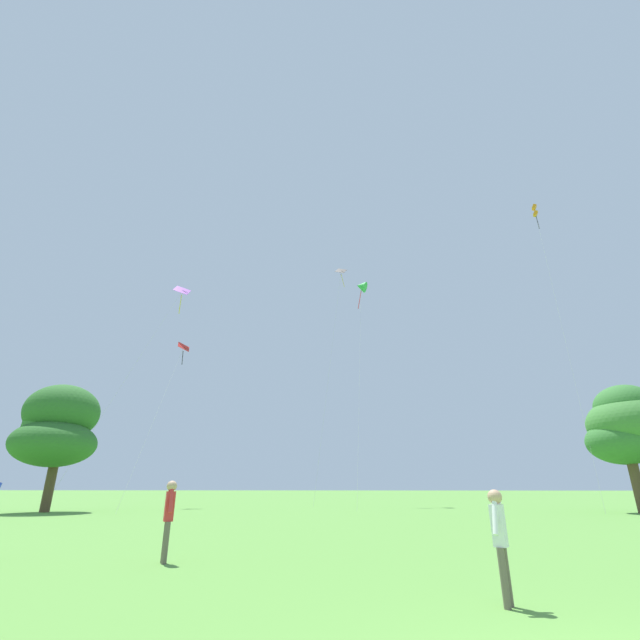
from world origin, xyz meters
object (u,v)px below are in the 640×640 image
Objects in this scene: kite_orange_box at (536,214)px; kite_purple_streamer at (178,299)px; kite_black_large at (340,286)px; kite_green_small at (361,287)px; person_foreground_watcher at (169,512)px; tree_left_oak at (627,426)px; tree_right_cluster at (57,428)px; kite_red_high at (181,355)px; person_child_small at (500,534)px.

kite_orange_box is 34.06m from kite_purple_streamer.
kite_orange_box is (17.74, -6.72, 3.33)m from kite_black_large.
kite_green_small is 38.05m from person_foreground_watcher.
kite_purple_streamer is at bearing 165.95° from tree_left_oak.
tree_left_oak is (33.89, -8.48, -13.44)m from kite_purple_streamer.
kite_green_small is 13.63× the size of person_foreground_watcher.
kite_black_large reaches higher than tree_left_oak.
kite_green_small reaches higher than tree_right_cluster.
kite_black_large is 26.80m from tree_left_oak.
kite_red_high is at bearing 177.31° from kite_orange_box.
kite_orange_box is 39.65m from person_foreground_watcher.
kite_red_high is at bearing -48.68° from kite_purple_streamer.
kite_green_small is at bearing 142.43° from tree_left_oak.
tree_left_oak is (15.31, 22.68, 4.21)m from person_child_small.
person_foreground_watcher is at bearing -49.73° from tree_right_cluster.
tree_right_cluster reaches higher than person_child_small.
person_child_small is at bearing -60.04° from kite_red_high.
person_child_small is 0.18× the size of tree_right_cluster.
kite_green_small is 29.46m from tree_right_cluster.
person_child_small is at bearing -124.03° from tree_left_oak.
kite_black_large is at bearing 94.85° from person_child_small.
kite_red_high is at bearing 112.66° from person_foreground_watcher.
tree_right_cluster reaches higher than tree_left_oak.
kite_green_small is at bearing 20.03° from kite_red_high.
kite_orange_box reaches higher than kite_red_high.
tree_left_oak is at bearing 42.65° from person_foreground_watcher.
kite_orange_box is 41.36m from tree_right_cluster.
kite_red_high reaches higher than person_child_small.
kite_green_small is 18.47m from kite_purple_streamer.
kite_purple_streamer reaches higher than tree_right_cluster.
person_child_small is at bearing -85.15° from kite_black_large.
tree_right_cluster is (-4.52, -7.86, -7.18)m from kite_red_high.
kite_black_large is at bearing -164.13° from kite_green_small.
tree_right_cluster is (-21.31, 21.27, 4.23)m from person_child_small.
kite_orange_box is 19.76m from tree_left_oak.
kite_purple_streamer is at bearing -167.90° from kite_green_small.
person_foreground_watcher is at bearing -137.35° from tree_left_oak.
person_child_small is at bearing -44.95° from tree_right_cluster.
kite_purple_streamer is 37.43m from tree_left_oak.
tree_left_oak is (18.23, -11.68, -15.79)m from kite_black_large.
kite_black_large reaches higher than person_child_small.
kite_red_high is 35.50m from person_child_small.
kite_black_large is 1.07× the size of kite_green_small.
tree_right_cluster is 36.65m from tree_left_oak.
kite_orange_box reaches higher than tree_left_oak.
kite_purple_streamer is 40.34m from person_child_small.
kite_green_small is at bearing 12.10° from kite_purple_streamer.
kite_green_small is at bearing 15.87° from kite_black_large.
kite_black_large is 1.15× the size of kite_purple_streamer.
kite_green_small reaches higher than kite_red_high.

